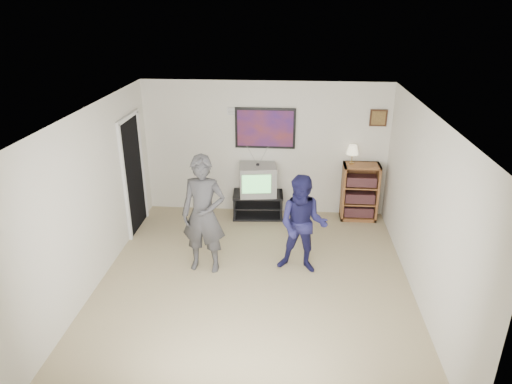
# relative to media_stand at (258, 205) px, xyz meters

# --- Properties ---
(room_shell) EXTENTS (4.51, 5.00, 2.51)m
(room_shell) POSITION_rel_media_stand_xyz_m (0.11, -1.88, 1.02)
(room_shell) COLOR #94805E
(room_shell) RESTS_ON ground
(media_stand) EXTENTS (0.96, 0.57, 0.46)m
(media_stand) POSITION_rel_media_stand_xyz_m (0.00, 0.00, 0.00)
(media_stand) COLOR black
(media_stand) RESTS_ON room_shell
(crt_television) EXTENTS (0.73, 0.64, 0.56)m
(crt_television) POSITION_rel_media_stand_xyz_m (-0.01, 0.00, 0.51)
(crt_television) COLOR gray
(crt_television) RESTS_ON media_stand
(bookshelf) EXTENTS (0.65, 0.37, 1.07)m
(bookshelf) POSITION_rel_media_stand_xyz_m (1.88, 0.05, 0.30)
(bookshelf) COLOR brown
(bookshelf) RESTS_ON room_shell
(table_lamp) EXTENTS (0.22, 0.22, 0.34)m
(table_lamp) POSITION_rel_media_stand_xyz_m (1.69, 0.09, 1.01)
(table_lamp) COLOR #FFF0C1
(table_lamp) RESTS_ON bookshelf
(person_tall) EXTENTS (0.70, 0.49, 1.81)m
(person_tall) POSITION_rel_media_stand_xyz_m (-0.66, -1.88, 0.67)
(person_tall) COLOR #38373A
(person_tall) RESTS_ON room_shell
(person_short) EXTENTS (0.83, 0.69, 1.52)m
(person_short) POSITION_rel_media_stand_xyz_m (0.79, -1.82, 0.53)
(person_short) COLOR #1B1A48
(person_short) RESTS_ON room_shell
(controller_left) EXTENTS (0.06, 0.12, 0.03)m
(controller_left) POSITION_rel_media_stand_xyz_m (-0.62, -1.69, 0.89)
(controller_left) COLOR white
(controller_left) RESTS_ON person_tall
(controller_right) EXTENTS (0.08, 0.14, 0.04)m
(controller_right) POSITION_rel_media_stand_xyz_m (0.81, -1.55, 0.85)
(controller_right) COLOR white
(controller_right) RESTS_ON person_short
(poster) EXTENTS (1.10, 0.03, 0.75)m
(poster) POSITION_rel_media_stand_xyz_m (0.11, 0.25, 1.42)
(poster) COLOR black
(poster) RESTS_ON room_shell
(air_vent) EXTENTS (0.28, 0.02, 0.14)m
(air_vent) POSITION_rel_media_stand_xyz_m (-0.44, 0.25, 1.72)
(air_vent) COLOR white
(air_vent) RESTS_ON room_shell
(small_picture) EXTENTS (0.30, 0.03, 0.30)m
(small_picture) POSITION_rel_media_stand_xyz_m (2.11, 0.25, 1.65)
(small_picture) COLOR #311F0F
(small_picture) RESTS_ON room_shell
(doorway) EXTENTS (0.03, 0.85, 2.00)m
(doorway) POSITION_rel_media_stand_xyz_m (-2.12, -0.63, 0.77)
(doorway) COLOR black
(doorway) RESTS_ON room_shell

